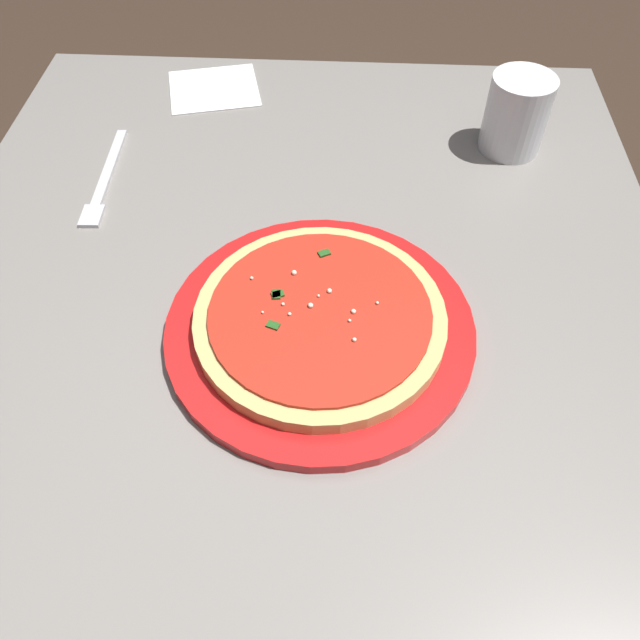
{
  "coord_description": "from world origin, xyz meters",
  "views": [
    {
      "loc": [
        -0.41,
        -0.05,
        1.23
      ],
      "look_at": [
        -0.02,
        -0.03,
        0.75
      ],
      "focal_mm": 35.6,
      "sensor_mm": 36.0,
      "label": 1
    }
  ],
  "objects_px": {
    "cup_tall_drink": "(516,114)",
    "napkin_folded_right": "(214,89)",
    "pizza": "(320,318)",
    "fork": "(104,182)",
    "serving_plate": "(320,328)"
  },
  "relations": [
    {
      "from": "cup_tall_drink",
      "to": "napkin_folded_right",
      "type": "distance_m",
      "value": 0.42
    },
    {
      "from": "pizza",
      "to": "napkin_folded_right",
      "type": "relative_size",
      "value": 1.97
    },
    {
      "from": "fork",
      "to": "napkin_folded_right",
      "type": "bearing_deg",
      "value": -24.73
    },
    {
      "from": "pizza",
      "to": "napkin_folded_right",
      "type": "distance_m",
      "value": 0.47
    },
    {
      "from": "pizza",
      "to": "cup_tall_drink",
      "type": "height_order",
      "value": "cup_tall_drink"
    },
    {
      "from": "serving_plate",
      "to": "cup_tall_drink",
      "type": "xyz_separation_m",
      "value": [
        0.32,
        -0.23,
        0.04
      ]
    },
    {
      "from": "fork",
      "to": "cup_tall_drink",
      "type": "bearing_deg",
      "value": -78.57
    },
    {
      "from": "pizza",
      "to": "cup_tall_drink",
      "type": "relative_size",
      "value": 2.54
    },
    {
      "from": "fork",
      "to": "pizza",
      "type": "bearing_deg",
      "value": -128.2
    },
    {
      "from": "serving_plate",
      "to": "cup_tall_drink",
      "type": "height_order",
      "value": "cup_tall_drink"
    },
    {
      "from": "cup_tall_drink",
      "to": "fork",
      "type": "relative_size",
      "value": 0.52
    },
    {
      "from": "pizza",
      "to": "cup_tall_drink",
      "type": "xyz_separation_m",
      "value": [
        0.32,
        -0.23,
        0.03
      ]
    },
    {
      "from": "napkin_folded_right",
      "to": "fork",
      "type": "xyz_separation_m",
      "value": [
        -0.22,
        0.1,
        0.0
      ]
    },
    {
      "from": "serving_plate",
      "to": "napkin_folded_right",
      "type": "relative_size",
      "value": 2.45
    },
    {
      "from": "serving_plate",
      "to": "fork",
      "type": "relative_size",
      "value": 1.64
    }
  ]
}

